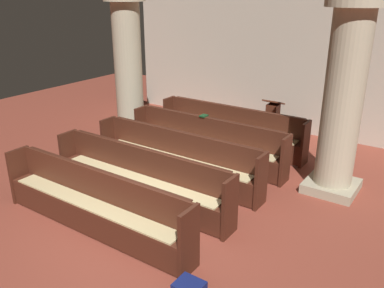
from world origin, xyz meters
name	(u,v)px	position (x,y,z in m)	size (l,w,h in m)	color
ground_plane	(143,229)	(0.00, 0.00, 0.00)	(19.20, 19.20, 0.00)	brown
back_wall	(294,47)	(0.00, 6.08, 2.25)	(10.00, 0.16, 4.50)	beige
pew_row_0	(231,127)	(-0.61, 3.97, 0.52)	(3.76, 0.47, 0.99)	#4C2316
pew_row_1	(206,140)	(-0.61, 2.86, 0.52)	(3.76, 0.46, 0.99)	#4C2316
pew_row_2	(177,156)	(-0.61, 1.76, 0.52)	(3.76, 0.47, 0.99)	#4C2316
pew_row_3	(140,176)	(-0.61, 0.65, 0.52)	(3.76, 0.46, 0.99)	#4C2316
pew_row_4	(93,201)	(-0.61, -0.45, 0.52)	(3.76, 0.46, 0.99)	#4C2316
pillar_aisle_side	(344,94)	(2.11, 3.08, 1.90)	(1.01, 1.01, 3.67)	tan
pillar_far_side	(128,63)	(-3.28, 3.34, 1.90)	(1.01, 1.01, 3.67)	tan
lectern	(272,123)	(0.00, 5.00, 0.45)	(0.48, 0.45, 1.08)	#492215
hymn_book	(204,116)	(-0.81, 3.05, 1.01)	(0.14, 0.18, 0.03)	#194723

